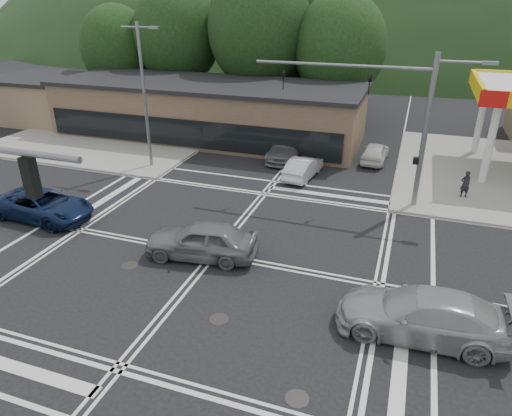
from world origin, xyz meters
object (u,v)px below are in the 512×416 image
(car_blue_west, at_px, (43,205))
(car_northbound, at_px, (287,147))
(car_queue_b, at_px, (375,152))
(car_silver_east, at_px, (423,314))
(car_grey_center, at_px, (201,240))
(pedestrian, at_px, (465,184))
(car_queue_a, at_px, (303,167))

(car_blue_west, relative_size, car_northbound, 0.99)
(car_blue_west, height_order, car_queue_b, car_blue_west)
(car_silver_east, bearing_deg, car_queue_b, -170.86)
(car_northbound, bearing_deg, car_silver_east, -64.37)
(car_grey_center, height_order, pedestrian, pedestrian)
(car_silver_east, height_order, car_queue_a, car_silver_east)
(car_blue_west, bearing_deg, car_grey_center, -91.69)
(car_blue_west, xyz_separation_m, pedestrian, (20.42, 9.63, 0.18))
(car_blue_west, height_order, car_queue_a, car_blue_west)
(car_grey_center, bearing_deg, pedestrian, 124.56)
(car_blue_west, bearing_deg, pedestrian, -61.51)
(car_northbound, relative_size, pedestrian, 3.50)
(car_queue_a, bearing_deg, car_silver_east, 125.93)
(car_blue_west, relative_size, pedestrian, 3.45)
(pedestrian, bearing_deg, car_queue_b, -65.94)
(car_northbound, distance_m, pedestrian, 11.86)
(car_blue_west, relative_size, car_grey_center, 1.09)
(car_blue_west, xyz_separation_m, car_queue_b, (15.06, 14.50, -0.07))
(car_blue_west, height_order, car_northbound, car_northbound)
(car_queue_a, bearing_deg, car_grey_center, 86.85)
(car_queue_b, bearing_deg, car_silver_east, 103.30)
(car_grey_center, distance_m, car_queue_b, 16.37)
(car_blue_west, distance_m, car_queue_a, 14.95)
(car_queue_a, bearing_deg, car_blue_west, 48.64)
(car_northbound, bearing_deg, car_grey_center, -93.53)
(car_grey_center, height_order, car_northbound, car_grey_center)
(car_blue_west, relative_size, car_silver_east, 0.93)
(car_silver_east, height_order, car_queue_b, car_silver_east)
(car_silver_east, bearing_deg, car_queue_a, -152.40)
(car_grey_center, distance_m, car_silver_east, 9.39)
(car_silver_east, xyz_separation_m, pedestrian, (2.05, 12.61, 0.09))
(pedestrian, bearing_deg, car_northbound, -41.72)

